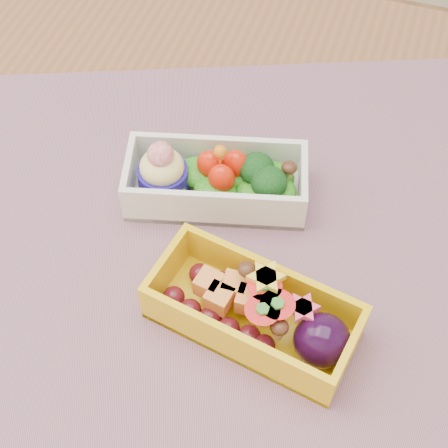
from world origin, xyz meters
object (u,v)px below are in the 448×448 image
(bento_yellow, at_px, (257,313))
(placemat, at_px, (214,253))
(table, at_px, (206,322))
(bento_white, at_px, (215,180))

(bento_yellow, bearing_deg, placemat, 144.39)
(placemat, xyz_separation_m, bento_yellow, (0.05, -0.06, 0.02))
(placemat, bearing_deg, bento_yellow, -46.02)
(table, xyz_separation_m, placemat, (0.00, 0.01, 0.10))
(table, distance_m, bento_white, 0.14)
(table, height_order, bento_white, bento_white)
(bento_white, bearing_deg, bento_yellow, -72.02)
(bento_white, distance_m, bento_yellow, 0.13)
(table, distance_m, placemat, 0.10)
(placemat, distance_m, bento_yellow, 0.08)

